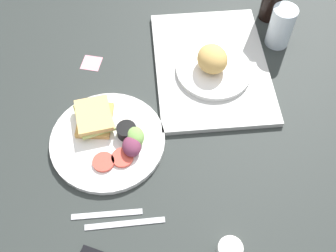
{
  "coord_description": "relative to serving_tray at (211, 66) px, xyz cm",
  "views": [
    {
      "loc": [
        58.6,
        -6.51,
        93.51
      ],
      "look_at": [
        2.0,
        3.0,
        4.0
      ],
      "focal_mm": 43.59,
      "sensor_mm": 36.0,
      "label": 1
    }
  ],
  "objects": [
    {
      "name": "knife",
      "position": [
        43.7,
        -30.72,
        -0.55
      ],
      "size": [
        2.55,
        19.05,
        0.5
      ],
      "primitive_type": "cube",
      "rotation": [
        0.0,
        0.0,
        1.51
      ],
      "color": "#B7B7BC",
      "rests_on": "ground_plane"
    },
    {
      "name": "plate_with_salad",
      "position": [
        20.05,
        -32.31,
        0.84
      ],
      "size": [
        30.32,
        30.32,
        5.4
      ],
      "color": "white",
      "rests_on": "ground_plane"
    },
    {
      "name": "ground_plane",
      "position": [
        18.82,
        -19.56,
        -2.3
      ],
      "size": [
        190.0,
        150.0,
        3.0
      ],
      "primitive_type": "cube",
      "color": "#282D2B"
    },
    {
      "name": "espresso_cup",
      "position": [
        54.37,
        -8.24,
        1.2
      ],
      "size": [
        5.6,
        5.6,
        4.0
      ],
      "primitive_type": "cylinder",
      "color": "silver",
      "rests_on": "ground_plane"
    },
    {
      "name": "fork",
      "position": [
        40.7,
        -34.72,
        -0.55
      ],
      "size": [
        2.76,
        17.06,
        0.5
      ],
      "primitive_type": "cube",
      "rotation": [
        0.0,
        0.0,
        1.49
      ],
      "color": "#B7B7BC",
      "rests_on": "ground_plane"
    },
    {
      "name": "sticky_note",
      "position": [
        -7.86,
        -35.25,
        -0.74
      ],
      "size": [
        7.19,
        7.19,
        0.12
      ],
      "primitive_type": "cube",
      "rotation": [
        0.0,
        0.0,
        -0.35
      ],
      "color": "pink",
      "rests_on": "ground_plane"
    },
    {
      "name": "serving_tray",
      "position": [
        0.0,
        0.0,
        0.0
      ],
      "size": [
        47.43,
        36.41,
        1.6
      ],
      "primitive_type": "cube",
      "rotation": [
        0.0,
        0.0,
        -0.08
      ],
      "color": "#B2B2AD",
      "rests_on": "ground_plane"
    },
    {
      "name": "drinking_glass",
      "position": [
        -7.01,
        22.6,
        5.77
      ],
      "size": [
        7.37,
        7.37,
        13.14
      ],
      "primitive_type": "cylinder",
      "color": "silver",
      "rests_on": "ground_plane"
    },
    {
      "name": "bread_plate_near",
      "position": [
        2.46,
        -0.28,
        3.41
      ],
      "size": [
        21.93,
        21.93,
        8.21
      ],
      "color": "white",
      "rests_on": "serving_tray"
    }
  ]
}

